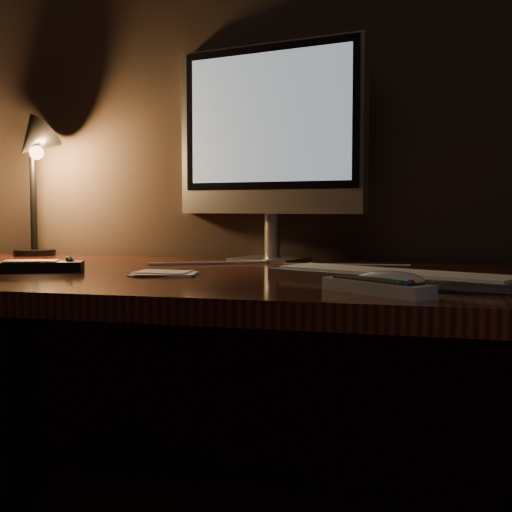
% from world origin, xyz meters
% --- Properties ---
extents(desk, '(1.60, 0.75, 0.75)m').
position_xyz_m(desk, '(0.00, 1.93, 0.62)').
color(desk, '#3E170E').
rests_on(desk, ground).
extents(monitor, '(0.47, 0.17, 0.50)m').
position_xyz_m(monitor, '(-0.03, 2.17, 1.05)').
color(monitor, silver).
rests_on(monitor, desk).
extents(keyboard, '(0.47, 0.31, 0.02)m').
position_xyz_m(keyboard, '(0.29, 1.80, 0.76)').
color(keyboard, silver).
rests_on(keyboard, desk).
extents(mouse, '(0.12, 0.07, 0.02)m').
position_xyz_m(mouse, '(0.30, 1.65, 0.76)').
color(mouse, white).
rests_on(mouse, desk).
extents(media_remote, '(0.17, 0.11, 0.03)m').
position_xyz_m(media_remote, '(-0.40, 1.79, 0.76)').
color(media_remote, black).
rests_on(media_remote, desk).
extents(tv_remote, '(0.18, 0.15, 0.02)m').
position_xyz_m(tv_remote, '(0.28, 1.60, 0.76)').
color(tv_remote, '#939699').
rests_on(tv_remote, desk).
extents(papers, '(0.13, 0.09, 0.01)m').
position_xyz_m(papers, '(-0.13, 1.79, 0.75)').
color(papers, white).
rests_on(papers, desk).
extents(desk_lamp, '(0.18, 0.19, 0.36)m').
position_xyz_m(desk_lamp, '(-0.64, 2.16, 0.99)').
color(desk_lamp, black).
rests_on(desk_lamp, desk).
extents(cable, '(0.55, 0.15, 0.00)m').
position_xyz_m(cable, '(0.02, 2.05, 0.75)').
color(cable, white).
rests_on(cable, desk).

